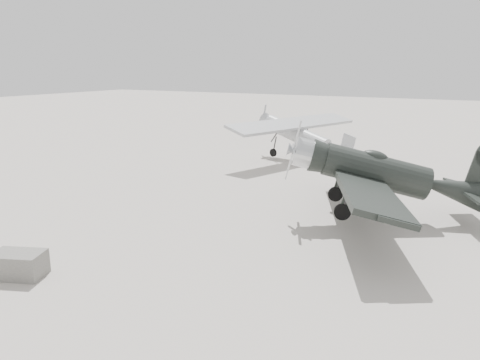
{
  "coord_description": "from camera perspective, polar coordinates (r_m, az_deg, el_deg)",
  "views": [
    {
      "loc": [
        9.18,
        -15.97,
        6.25
      ],
      "look_at": [
        -0.16,
        0.96,
        1.5
      ],
      "focal_mm": 35.0,
      "sensor_mm": 36.0,
      "label": 1
    }
  ],
  "objects": [
    {
      "name": "equipment_block",
      "position": [
        15.88,
        -25.42,
        -9.29
      ],
      "size": [
        1.77,
        1.46,
        0.76
      ],
      "primitive_type": "cube",
      "rotation": [
        0.0,
        0.0,
        0.38
      ],
      "color": "#64615D",
      "rests_on": "ground"
    },
    {
      "name": "ground",
      "position": [
        19.46,
        -0.97,
        -4.94
      ],
      "size": [
        160.0,
        160.0,
        0.0
      ],
      "primitive_type": "plane",
      "color": "#A29A90",
      "rests_on": "ground"
    },
    {
      "name": "highwing_monoplane",
      "position": [
        31.47,
        7.36,
        5.82
      ],
      "size": [
        7.84,
        10.87,
        3.1
      ],
      "rotation": [
        0.0,
        0.23,
        -0.33
      ],
      "color": "#9B9FA1",
      "rests_on": "ground"
    },
    {
      "name": "lowwing_monoplane",
      "position": [
        19.75,
        17.25,
        0.69
      ],
      "size": [
        8.71,
        11.33,
        3.74
      ],
      "rotation": [
        0.0,
        0.24,
        0.41
      ],
      "color": "black",
      "rests_on": "ground"
    }
  ]
}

